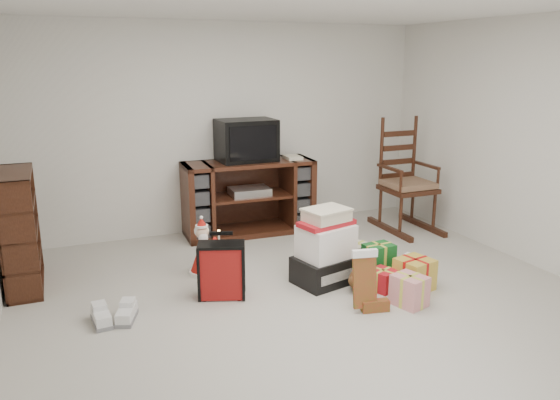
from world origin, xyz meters
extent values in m
cube|color=beige|center=(0.00, 0.00, -0.01)|extent=(5.00, 5.00, 0.01)
cube|color=white|center=(0.00, 2.50, 1.25)|extent=(5.00, 0.01, 2.50)
cube|color=white|center=(2.50, 0.00, 1.25)|extent=(0.01, 5.00, 2.50)
cube|color=#3F1E12|center=(0.16, 2.19, 0.44)|extent=(1.57, 0.61, 0.89)
cube|color=silver|center=(0.16, 2.16, 0.53)|extent=(0.48, 0.35, 0.09)
cube|color=#3E1F11|center=(-2.32, 1.47, 0.55)|extent=(0.30, 0.89, 1.09)
cube|color=#3E1F11|center=(2.00, 1.55, 0.52)|extent=(0.58, 0.55, 0.06)
cube|color=#88664A|center=(2.00, 1.55, 0.58)|extent=(0.53, 0.51, 0.07)
cube|color=#3E1F11|center=(2.00, 1.81, 0.99)|extent=(0.49, 0.07, 0.88)
cube|color=#3E1F11|center=(2.00, 1.55, 0.03)|extent=(0.58, 0.95, 0.07)
cube|color=black|center=(0.31, 0.46, 0.13)|extent=(0.65, 0.53, 0.26)
cube|color=white|center=(0.31, 0.46, 0.41)|extent=(0.55, 0.47, 0.31)
cube|color=#B0141D|center=(0.31, 0.46, 0.59)|extent=(0.56, 0.39, 0.05)
cube|color=beige|center=(0.31, 0.46, 0.66)|extent=(0.44, 0.38, 0.10)
cube|color=maroon|center=(-0.69, 0.51, 0.25)|extent=(0.43, 0.32, 0.51)
cube|color=black|center=(-0.69, 0.61, 0.58)|extent=(0.20, 0.10, 0.03)
ellipsoid|color=brown|center=(0.52, 0.16, 0.11)|extent=(0.22, 0.19, 0.23)
sphere|color=brown|center=(0.52, 0.13, 0.25)|extent=(0.15, 0.15, 0.15)
cone|color=#A91812|center=(0.27, 0.52, 0.20)|extent=(0.27, 0.27, 0.39)
sphere|color=beige|center=(0.27, 0.52, 0.44)|extent=(0.13, 0.13, 0.13)
cone|color=#A91812|center=(0.27, 0.52, 0.54)|extent=(0.12, 0.12, 0.10)
cylinder|color=silver|center=(0.41, 0.42, 0.40)|extent=(0.02, 0.02, 0.12)
cone|color=#A91812|center=(-0.71, 1.11, 0.19)|extent=(0.27, 0.27, 0.39)
sphere|color=beige|center=(-0.71, 1.11, 0.43)|extent=(0.13, 0.13, 0.13)
cone|color=#A91812|center=(-0.71, 1.11, 0.53)|extent=(0.12, 0.12, 0.10)
cylinder|color=silver|center=(-0.57, 1.01, 0.39)|extent=(0.02, 0.02, 0.12)
cube|color=silver|center=(-1.74, 0.39, 0.05)|extent=(0.16, 0.31, 0.11)
cube|color=silver|center=(-1.54, 0.39, 0.05)|extent=(0.23, 0.33, 0.11)
cube|color=#B0141D|center=(0.70, 0.15, 0.13)|extent=(0.26, 0.26, 0.26)
cube|color=#1C7126|center=(0.91, 0.40, 0.13)|extent=(0.26, 0.26, 0.26)
cube|color=gold|center=(0.96, -0.01, 0.13)|extent=(0.26, 0.26, 0.26)
cube|color=silver|center=(0.65, -0.21, 0.13)|extent=(0.26, 0.26, 0.26)
cube|color=white|center=(1.16, 0.20, 0.13)|extent=(0.26, 0.26, 0.26)
cube|color=maroon|center=(1.11, 0.60, 0.13)|extent=(0.26, 0.26, 0.26)
cube|color=beige|center=(0.86, 0.66, 0.13)|extent=(0.26, 0.26, 0.26)
cube|color=black|center=(0.15, 2.24, 1.13)|extent=(0.68, 0.48, 0.49)
cube|color=black|center=(0.15, 2.00, 1.13)|extent=(0.57, 0.03, 0.39)
camera|label=1|loc=(-1.95, -3.85, 2.08)|focal=35.00mm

